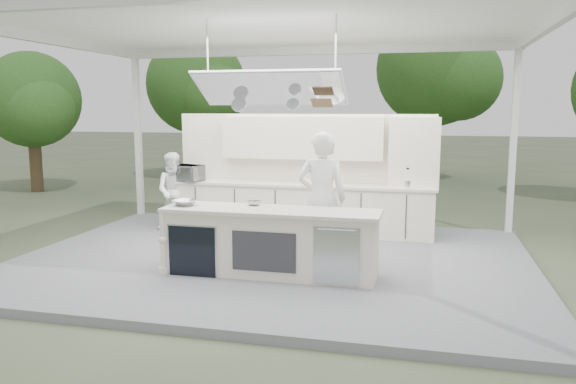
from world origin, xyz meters
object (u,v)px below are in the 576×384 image
(demo_island, at_px, (269,242))
(head_chef, at_px, (322,199))
(back_counter, at_px, (300,208))
(sous_chef, at_px, (175,191))

(demo_island, height_order, head_chef, head_chef)
(back_counter, height_order, head_chef, head_chef)
(back_counter, relative_size, head_chef, 2.52)
(demo_island, bearing_deg, back_counter, 93.63)
(head_chef, xyz_separation_m, sous_chef, (-3.22, 1.76, -0.25))
(demo_island, distance_m, back_counter, 2.82)
(demo_island, height_order, sous_chef, sous_chef)
(back_counter, bearing_deg, head_chef, -69.12)
(back_counter, xyz_separation_m, head_chef, (0.80, -2.11, 0.53))
(demo_island, xyz_separation_m, back_counter, (-0.18, 2.81, 0.00))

